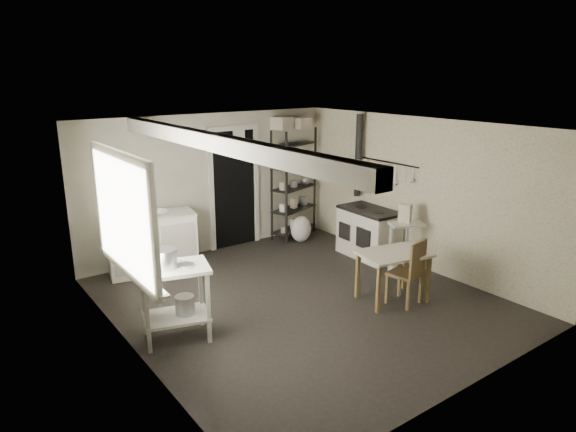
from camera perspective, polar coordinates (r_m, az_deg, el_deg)
floor at (r=6.94m, az=1.48°, el=-9.33°), size 5.00×5.00×0.00m
ceiling at (r=6.32m, az=1.63°, el=9.93°), size 5.00×5.00×0.00m
wall_back at (r=8.59m, az=-8.70°, el=3.55°), size 4.50×0.02×2.30m
wall_front at (r=4.91m, az=19.79°, el=-6.63°), size 4.50×0.02×2.30m
wall_left at (r=5.52m, az=-17.33°, el=-3.94°), size 0.02×5.00×2.30m
wall_right at (r=8.07m, az=14.32°, el=2.44°), size 0.02×5.00×2.30m
window at (r=5.61m, az=-18.01°, el=0.07°), size 0.12×1.76×1.28m
doorway at (r=8.81m, az=-5.98°, el=2.95°), size 0.96×0.10×2.08m
ceiling_beam at (r=5.68m, az=-8.10°, el=8.10°), size 0.18×5.00×0.18m
wallpaper_panel at (r=8.06m, az=14.28°, el=2.43°), size 0.01×5.00×2.30m
utensil_rail at (r=8.33m, az=11.07°, el=5.86°), size 0.06×1.20×0.44m
prep_table at (r=5.99m, az=-12.36°, el=-9.74°), size 0.89×0.74×0.87m
stockpot at (r=5.77m, az=-13.50°, el=-4.99°), size 0.32×0.32×0.29m
saucepan at (r=5.80m, az=-11.17°, el=-5.68°), size 0.17×0.17×0.09m
bucket at (r=6.01m, az=-11.38°, el=-9.77°), size 0.24×0.24×0.24m
base_cabinets at (r=8.02m, az=-14.90°, el=-2.80°), size 1.45×0.83×0.89m
mixing_bowl at (r=7.89m, az=-14.01°, el=0.70°), size 0.34×0.34×0.07m
counter_cup at (r=7.70m, az=-17.01°, el=0.20°), size 0.15×0.15×0.10m
shelf_rack at (r=9.30m, az=0.65°, el=3.40°), size 1.00×0.63×1.97m
shelf_jar at (r=9.03m, az=-0.80°, el=5.72°), size 0.10×0.10×0.18m
storage_box_a at (r=9.03m, az=-0.69°, el=9.85°), size 0.38×0.36×0.22m
storage_box_b at (r=9.23m, az=1.46°, el=9.85°), size 0.33×0.31×0.19m
stove at (r=8.46m, az=8.96°, el=-1.63°), size 0.60×1.04×0.80m
stovepipe at (r=8.67m, az=7.83°, el=6.66°), size 0.11×0.11×1.40m
side_ledge at (r=7.90m, az=12.90°, el=-3.19°), size 0.57×0.45×0.78m
oats_box at (r=7.77m, az=12.94°, el=0.96°), size 0.16×0.21×0.27m
work_table at (r=6.93m, az=11.55°, el=-6.25°), size 0.99×0.79×0.67m
table_cup at (r=6.87m, az=14.01°, el=-2.83°), size 0.13×0.13×0.10m
chair at (r=6.84m, az=12.87°, el=-5.71°), size 0.43×0.45×0.89m
flour_sack at (r=9.15m, az=1.45°, el=-1.42°), size 0.46×0.42×0.46m
floor_crock at (r=7.93m, az=11.62°, el=-5.78°), size 0.17×0.17×0.16m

